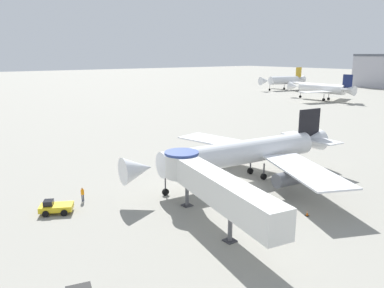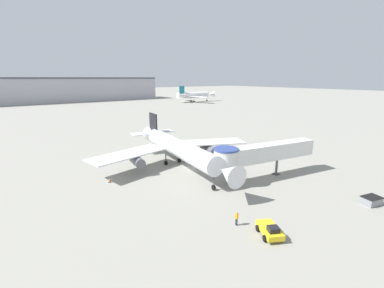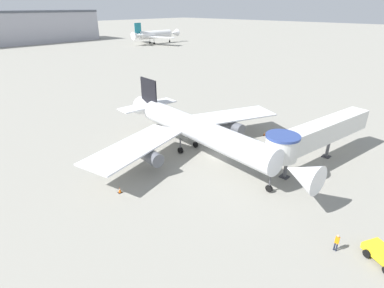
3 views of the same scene
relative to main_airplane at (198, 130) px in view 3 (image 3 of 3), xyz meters
name	(u,v)px [view 3 (image 3 of 3)]	position (x,y,z in m)	size (l,w,h in m)	color
ground_plane	(215,156)	(1.48, -2.06, -3.94)	(800.00, 800.00, 0.00)	gray
main_airplane	(198,130)	(0.00, 0.00, 0.00)	(34.04, 33.71, 9.29)	silver
jet_bridge	(315,135)	(8.31, -13.44, 0.68)	(20.55, 6.67, 6.30)	silver
traffic_cone_port_wing	(120,190)	(-13.64, 0.10, -3.57)	(0.47, 0.47, 0.78)	black
traffic_cone_starboard_wing	(264,134)	(13.30, -3.36, -3.63)	(0.39, 0.39, 0.65)	black
ground_crew_marshaller	(337,242)	(-5.68, -21.95, -2.90)	(0.24, 0.36, 1.80)	#1E2338
background_jet_teal_tail	(154,34)	(88.89, 113.97, 1.18)	(32.65, 34.39, 11.74)	white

